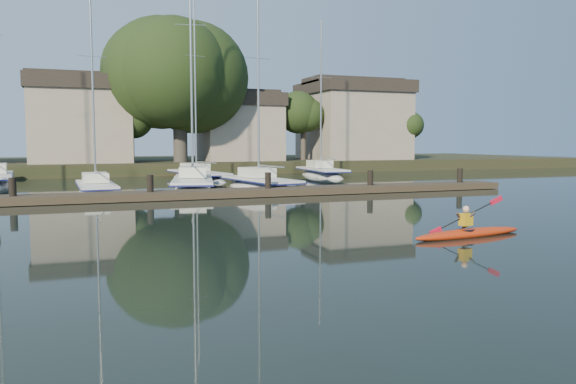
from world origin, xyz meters
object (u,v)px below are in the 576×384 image
object	(u,v)px
sailboat_3	(261,192)
dock	(211,193)
sailboat_1	(96,197)
sailboat_2	(193,193)
sailboat_7	(322,179)
kayak	(468,231)
sailboat_6	(198,182)

from	to	relation	value
sailboat_3	dock	bearing A→B (deg)	-143.36
sailboat_1	dock	bearing A→B (deg)	-41.29
sailboat_2	sailboat_7	bearing A→B (deg)	46.93
sailboat_7	dock	bearing A→B (deg)	-127.87
kayak	dock	size ratio (longest dim) A/B	0.12
sailboat_1	sailboat_2	xyz separation A→B (m)	(5.39, 0.74, -0.03)
sailboat_1	sailboat_6	bearing A→B (deg)	48.74
kayak	sailboat_1	world-z (taller)	sailboat_1
kayak	sailboat_3	xyz separation A→B (m)	(-0.74, 18.15, -0.36)
sailboat_1	sailboat_3	size ratio (longest dim) A/B	0.95
dock	sailboat_6	xyz separation A→B (m)	(1.99, 13.50, -0.38)
sailboat_3	sailboat_6	size ratio (longest dim) A/B	0.86
kayak	sailboat_6	world-z (taller)	sailboat_6
dock	sailboat_7	size ratio (longest dim) A/B	2.49
kayak	sailboat_2	world-z (taller)	sailboat_2
kayak	sailboat_7	distance (m)	28.56
kayak	dock	distance (m)	14.79
sailboat_3	kayak	bearing A→B (deg)	-97.58
sailboat_2	dock	bearing A→B (deg)	-78.71
dock	sailboat_2	bearing A→B (deg)	89.73
sailboat_1	sailboat_3	bearing A→B (deg)	-3.89
dock	sailboat_7	distance (m)	18.09
kayak	sailboat_6	size ratio (longest dim) A/B	0.27
kayak	sailboat_2	bearing A→B (deg)	96.74
sailboat_3	sailboat_7	xyz separation A→B (m)	(8.11, 9.45, -0.01)
kayak	sailboat_6	bearing A→B (deg)	88.66
sailboat_1	sailboat_6	size ratio (longest dim) A/B	0.82
sailboat_2	sailboat_6	world-z (taller)	sailboat_2
dock	sailboat_3	bearing A→B (deg)	46.53
sailboat_1	sailboat_7	bearing A→B (deg)	25.43
dock	sailboat_7	bearing A→B (deg)	48.48
sailboat_3	sailboat_6	world-z (taller)	sailboat_6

